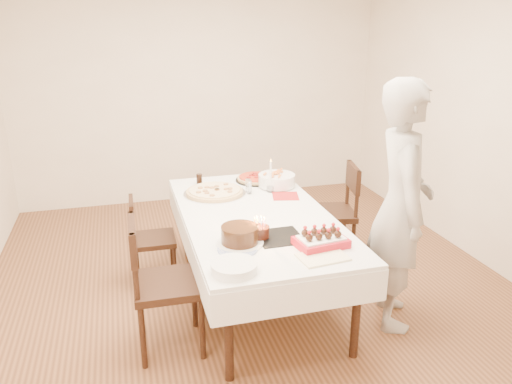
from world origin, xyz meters
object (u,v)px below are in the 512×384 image
object	(u,v)px
strawberry_box	(321,240)
chair_left_dessert	(168,284)
pizza_pepperoni	(256,178)
pizza_white	(215,192)
layer_cake	(240,235)
dining_table	(256,256)
chair_right_savory	(330,213)
pasta_bowl	(277,180)
birthday_cake	(260,227)
person	(401,207)
cola_glass	(199,179)
taper_candle	(271,175)
chair_left_savory	(154,239)

from	to	relation	value
strawberry_box	chair_left_dessert	bearing A→B (deg)	168.26
pizza_pepperoni	strawberry_box	xyz separation A→B (m)	(0.03, -1.52, 0.02)
pizza_white	layer_cake	xyz separation A→B (m)	(-0.03, -1.06, 0.04)
dining_table	pizza_pepperoni	xyz separation A→B (m)	(0.23, 0.83, 0.40)
chair_right_savory	pizza_white	distance (m)	1.13
pizza_white	layer_cake	size ratio (longest dim) A/B	1.67
pasta_bowl	birthday_cake	size ratio (longest dim) A/B	2.35
chair_left_dessert	layer_cake	distance (m)	0.60
person	cola_glass	xyz separation A→B (m)	(-1.25, 1.43, -0.13)
chair_left_dessert	taper_candle	bearing A→B (deg)	-135.77
birthday_cake	taper_candle	bearing A→B (deg)	68.50
pasta_bowl	cola_glass	distance (m)	0.72
dining_table	chair_left_dessert	world-z (taller)	chair_left_dessert
chair_left_savory	taper_candle	bearing A→B (deg)	179.35
pizza_pepperoni	dining_table	bearing A→B (deg)	-105.71
chair_left_dessert	pizza_white	bearing A→B (deg)	-116.12
dining_table	chair_left_dessert	size ratio (longest dim) A/B	2.17
taper_candle	layer_cake	xyz separation A→B (m)	(-0.52, -0.99, -0.09)
pizza_pepperoni	taper_candle	size ratio (longest dim) A/B	1.28
dining_table	chair_left_savory	world-z (taller)	chair_left_savory
strawberry_box	taper_candle	bearing A→B (deg)	89.91
layer_cake	strawberry_box	bearing A→B (deg)	-19.68
chair_right_savory	layer_cake	distance (m)	1.54
cola_glass	birthday_cake	size ratio (longest dim) A/B	0.70
person	birthday_cake	distance (m)	1.05
chair_right_savory	taper_candle	bearing A→B (deg)	-166.11
chair_left_savory	chair_left_dessert	distance (m)	1.00
chair_left_dessert	person	bearing A→B (deg)	178.08
cola_glass	pasta_bowl	bearing A→B (deg)	-20.24
person	strawberry_box	world-z (taller)	person
chair_right_savory	chair_left_dessert	world-z (taller)	chair_left_dessert
cola_glass	strawberry_box	size ratio (longest dim) A/B	0.29
pasta_bowl	taper_candle	distance (m)	0.18
pizza_white	strawberry_box	world-z (taller)	strawberry_box
chair_left_dessert	strawberry_box	size ratio (longest dim) A/B	2.87
dining_table	pasta_bowl	bearing A→B (deg)	58.83
pizza_white	taper_candle	bearing A→B (deg)	-8.50
pizza_white	pasta_bowl	xyz separation A→B (m)	(0.59, 0.05, 0.04)
chair_left_savory	person	xyz separation A→B (m)	(1.72, -1.09, 0.53)
pasta_bowl	layer_cake	world-z (taller)	layer_cake
chair_right_savory	birthday_cake	size ratio (longest dim) A/B	6.63
pizza_pepperoni	person	bearing A→B (deg)	-63.37
dining_table	pasta_bowl	distance (m)	0.83
pizza_pepperoni	cola_glass	bearing A→B (deg)	176.92
chair_left_dessert	pizza_white	xyz separation A→B (m)	(0.53, 1.03, 0.28)
pizza_white	birthday_cake	size ratio (longest dim) A/B	3.83
dining_table	birthday_cake	world-z (taller)	birthday_cake
pasta_bowl	cola_glass	bearing A→B (deg)	159.76
person	cola_glass	distance (m)	1.90
person	strawberry_box	distance (m)	0.69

